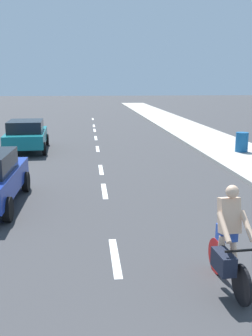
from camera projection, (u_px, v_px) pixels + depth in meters
ground_plane at (97, 147)px, 21.02m from camera, size 160.00×160.00×0.00m
sidewalk_strip at (207, 138)px, 23.60m from camera, size 3.60×80.00×0.14m
lane_stripe_2 at (115, 257)px, 7.77m from camera, size 0.16×1.80×0.01m
lane_stripe_3 at (104, 191)px, 12.49m from camera, size 0.16×1.80×0.01m
lane_stripe_4 at (101, 170)px, 15.52m from camera, size 0.16×1.80×0.01m
lane_stripe_5 at (98, 149)px, 20.34m from camera, size 0.16×1.80×0.01m
lane_stripe_6 at (96, 138)px, 24.26m from camera, size 0.16×1.80×0.01m
lane_stripe_7 at (95, 130)px, 28.13m from camera, size 0.16×1.80×0.01m
lane_stripe_8 at (94, 126)px, 31.04m from camera, size 0.16×1.80×0.01m
lane_stripe_9 at (93, 119)px, 36.78m from camera, size 0.16×1.80×0.01m
cyclist at (228, 243)px, 6.43m from camera, size 0.64×1.71×1.82m
parked_car_teal at (26, 134)px, 19.64m from camera, size 2.27×4.58×1.57m
trash_bin_far at (242, 142)px, 18.65m from camera, size 0.60×0.60×0.94m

